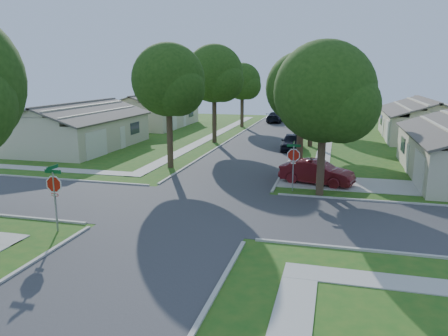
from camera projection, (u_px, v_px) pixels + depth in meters
The scene contains 20 objects.
ground at pixel (192, 208), 22.66m from camera, with size 100.00×100.00×0.00m, color #235918.
road_ns at pixel (192, 208), 22.66m from camera, with size 7.00×100.00×0.02m, color #333335.
sidewalk_ne at pixel (326, 139), 45.74m from camera, with size 1.20×40.00×0.04m, color #9E9B91.
sidewalk_nw at pixel (215, 135), 48.72m from camera, with size 1.20×40.00×0.04m, color #9E9B91.
driveway at pixel (347, 184), 27.43m from camera, with size 8.80×3.60×0.05m, color #9E9B91.
stop_sign_sw at pixel (54, 187), 18.92m from camera, with size 1.05×0.80×2.98m.
stop_sign_ne at pixel (293, 157), 25.51m from camera, with size 1.05×0.80×2.98m.
tree_e_near at pixel (303, 92), 28.79m from camera, with size 4.97×4.80×8.28m.
tree_e_mid at pixel (313, 79), 40.00m from camera, with size 5.59×5.40×9.21m.
tree_e_far at pixel (319, 80), 52.35m from camera, with size 5.17×5.00×8.72m.
tree_w_near at pixel (169, 83), 30.98m from camera, with size 5.38×5.20×8.97m.
tree_w_mid at pixel (215, 76), 42.25m from camera, with size 5.80×5.60×9.56m.
tree_w_far at pixel (243, 83), 54.75m from camera, with size 4.76×4.60×8.04m.
tree_ne_corner at pixel (325, 97), 23.87m from camera, with size 5.80×5.60×8.66m.
house_ne_far at pixel (424, 124), 45.83m from camera, with size 8.42×13.60×4.23m.
house_nw_near at pixel (80, 131), 40.41m from camera, with size 8.42×13.60×4.23m.
house_nw_far at pixel (154, 114), 56.48m from camera, with size 8.42×13.60×4.23m.
car_driveway at pixel (317, 172), 27.37m from camera, with size 1.59×4.57×1.51m, color #531115.
car_curb_east at pixel (292, 142), 39.32m from camera, with size 1.75×4.35×1.48m, color black.
car_curb_west at pixel (276, 117), 60.90m from camera, with size 2.06×5.07×1.47m, color black.
Camera 1 is at (7.03, -20.57, 6.92)m, focal length 35.00 mm.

